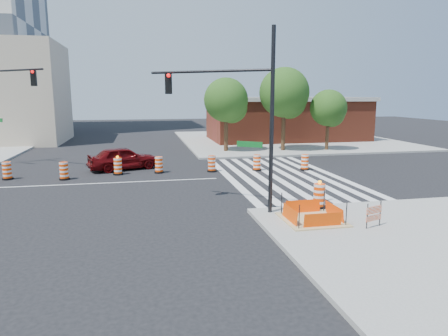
{
  "coord_description": "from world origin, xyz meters",
  "views": [
    {
      "loc": [
        2.8,
        -22.49,
        4.8
      ],
      "look_at": [
        6.58,
        -4.27,
        1.4
      ],
      "focal_mm": 32.0,
      "sensor_mm": 36.0,
      "label": 1
    }
  ],
  "objects": [
    {
      "name": "median_drum_3",
      "position": [
        -1.64,
        1.43,
        0.48
      ],
      "size": [
        0.6,
        0.6,
        1.02
      ],
      "color": "black",
      "rests_on": "ground"
    },
    {
      "name": "median_drum_4",
      "position": [
        1.32,
        2.32,
        0.49
      ],
      "size": [
        0.6,
        0.6,
        1.18
      ],
      "color": "black",
      "rests_on": "ground"
    },
    {
      "name": "barricade",
      "position": [
        10.81,
        -10.19,
        0.65
      ],
      "size": [
        0.75,
        0.29,
        0.92
      ],
      "rotation": [
        0.0,
        0.0,
        0.34
      ],
      "color": "#FF4305",
      "rests_on": "ground"
    },
    {
      "name": "median_drum_2",
      "position": [
        -4.87,
        2.15,
        0.48
      ],
      "size": [
        0.6,
        0.6,
        1.02
      ],
      "color": "black",
      "rests_on": "ground"
    },
    {
      "name": "tree_north_d",
      "position": [
        14.71,
        9.82,
        4.78
      ],
      "size": [
        4.19,
        4.19,
        7.12
      ],
      "color": "#382314",
      "rests_on": "ground"
    },
    {
      "name": "median_drum_7",
      "position": [
        10.03,
        1.9,
        0.48
      ],
      "size": [
        0.6,
        0.6,
        1.02
      ],
      "color": "black",
      "rests_on": "ground"
    },
    {
      "name": "sidewalk_ne",
      "position": [
        18.0,
        18.0,
        0.07
      ],
      "size": [
        22.0,
        22.0,
        0.15
      ],
      "primitive_type": "cube",
      "color": "gray",
      "rests_on": "ground"
    },
    {
      "name": "signal_pole_nw",
      "position": [
        -6.21,
        6.65,
        4.91
      ],
      "size": [
        4.74,
        3.98,
        8.01
      ],
      "rotation": [
        0.0,
        0.0,
        -0.69
      ],
      "color": "black",
      "rests_on": "ground"
    },
    {
      "name": "signal_pole_se",
      "position": [
        6.54,
        -6.78,
        4.45
      ],
      "size": [
        4.55,
        3.24,
        7.23
      ],
      "rotation": [
        0.0,
        0.0,
        2.53
      ],
      "color": "black",
      "rests_on": "ground"
    },
    {
      "name": "pit_drum",
      "position": [
        9.97,
        -7.49,
        0.64
      ],
      "size": [
        0.6,
        0.6,
        1.18
      ],
      "color": "black",
      "rests_on": "ground"
    },
    {
      "name": "red_coupe",
      "position": [
        1.57,
        4.02,
        0.76
      ],
      "size": [
        4.8,
        3.18,
        1.52
      ],
      "primitive_type": "imported",
      "rotation": [
        0.0,
        0.0,
        1.91
      ],
      "color": "#500608",
      "rests_on": "ground"
    },
    {
      "name": "tree_north_e",
      "position": [
        18.53,
        9.35,
        3.55
      ],
      "size": [
        3.14,
        3.11,
        5.29
      ],
      "color": "#382314",
      "rests_on": "ground"
    },
    {
      "name": "crosswalk_east",
      "position": [
        10.95,
        0.0,
        0.01
      ],
      "size": [
        6.75,
        13.5,
        0.01
      ],
      "color": "silver",
      "rests_on": "ground"
    },
    {
      "name": "brick_storefront",
      "position": [
        18.0,
        18.0,
        2.32
      ],
      "size": [
        16.5,
        8.5,
        4.6
      ],
      "color": "maroon",
      "rests_on": "ground"
    },
    {
      "name": "median_drum_6",
      "position": [
        7.11,
        2.12,
        0.48
      ],
      "size": [
        0.6,
        0.6,
        1.02
      ],
      "color": "black",
      "rests_on": "ground"
    },
    {
      "name": "tree_north_c",
      "position": [
        9.83,
        10.38,
        4.19
      ],
      "size": [
        3.73,
        3.68,
        6.25
      ],
      "color": "#382314",
      "rests_on": "ground"
    },
    {
      "name": "ground",
      "position": [
        0.0,
        0.0,
        0.0
      ],
      "size": [
        120.0,
        120.0,
        0.0
      ],
      "primitive_type": "plane",
      "color": "black",
      "rests_on": "ground"
    },
    {
      "name": "median_drum_5",
      "position": [
        3.8,
        2.38,
        0.48
      ],
      "size": [
        0.6,
        0.6,
        1.02
      ],
      "color": "black",
      "rests_on": "ground"
    },
    {
      "name": "lane_centerline",
      "position": [
        0.0,
        0.0,
        0.01
      ],
      "size": [
        14.0,
        0.12,
        0.01
      ],
      "primitive_type": "cube",
      "color": "silver",
      "rests_on": "ground"
    },
    {
      "name": "excavation_pit",
      "position": [
        9.0,
        -9.0,
        0.22
      ],
      "size": [
        2.2,
        2.2,
        0.9
      ],
      "color": "tan",
      "rests_on": "ground"
    },
    {
      "name": "median_drum_8",
      "position": [
        13.12,
        1.41,
        0.48
      ],
      "size": [
        0.6,
        0.6,
        1.02
      ],
      "color": "black",
      "rests_on": "ground"
    }
  ]
}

